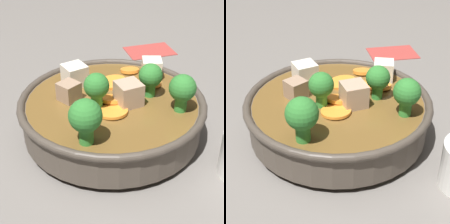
{
  "view_description": "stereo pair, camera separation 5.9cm",
  "coord_description": "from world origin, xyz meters",
  "views": [
    {
      "loc": [
        0.13,
        0.48,
        0.36
      ],
      "look_at": [
        0.0,
        0.0,
        0.04
      ],
      "focal_mm": 60.0,
      "sensor_mm": 36.0,
      "label": 1
    },
    {
      "loc": [
        0.07,
        0.49,
        0.36
      ],
      "look_at": [
        0.0,
        0.0,
        0.04
      ],
      "focal_mm": 60.0,
      "sensor_mm": 36.0,
      "label": 2
    }
  ],
  "objects": [
    {
      "name": "ground_plane",
      "position": [
        0.0,
        0.0,
        0.0
      ],
      "size": [
        3.0,
        3.0,
        0.0
      ],
      "primitive_type": "plane",
      "color": "slate"
    },
    {
      "name": "stirfry_bowl",
      "position": [
        -0.0,
        0.0,
        0.04
      ],
      "size": [
        0.29,
        0.29,
        0.13
      ],
      "color": "#51473D",
      "rests_on": "ground_plane"
    },
    {
      "name": "napkin",
      "position": [
        -0.17,
        -0.3,
        0.0
      ],
      "size": [
        0.11,
        0.08,
        0.0
      ],
      "color": "#A33833",
      "rests_on": "ground_plane"
    }
  ]
}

